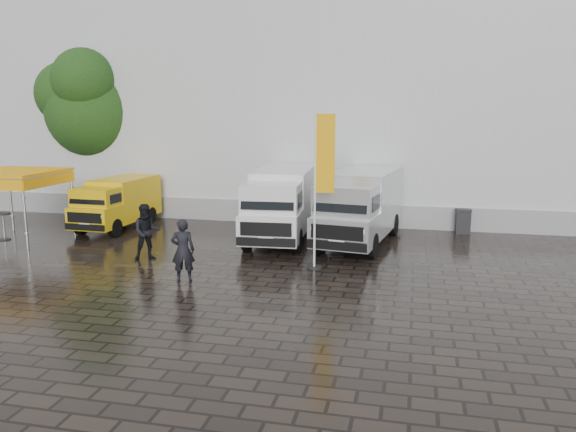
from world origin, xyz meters
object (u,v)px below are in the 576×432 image
object	(u,v)px
canopy_tent	(14,175)
flagpole	(321,180)
van_yellow	(117,204)
van_white	(281,205)
person_tent	(147,232)
cocktail_table	(4,227)
wheelie_bin	(463,221)
van_silver	(360,208)
person_front	(183,250)

from	to	relation	value
canopy_tent	flagpole	size ratio (longest dim) A/B	0.61
van_yellow	flagpole	world-z (taller)	flagpole
van_white	flagpole	size ratio (longest dim) A/B	1.22
flagpole	canopy_tent	bearing A→B (deg)	173.81
person_tent	cocktail_table	bearing A→B (deg)	137.58
van_yellow	wheelie_bin	world-z (taller)	van_yellow
wheelie_bin	flagpole	bearing A→B (deg)	-128.45
van_white	canopy_tent	xyz separation A→B (m)	(-10.18, -2.43, 1.23)
van_yellow	cocktail_table	world-z (taller)	van_yellow
van_white	cocktail_table	bearing A→B (deg)	-170.81
van_silver	van_yellow	bearing A→B (deg)	-174.01
van_yellow	canopy_tent	xyz separation A→B (m)	(-2.73, -2.87, 1.52)
flagpole	cocktail_table	size ratio (longest dim) A/B	4.85
wheelie_bin	person_front	size ratio (longest dim) A/B	0.53
canopy_tent	cocktail_table	xyz separation A→B (m)	(-0.60, -0.08, -2.07)
van_yellow	van_white	xyz separation A→B (m)	(7.45, -0.44, 0.30)
van_silver	canopy_tent	size ratio (longest dim) A/B	2.01
van_silver	flagpole	size ratio (longest dim) A/B	1.23
canopy_tent	person_tent	bearing A→B (deg)	-13.79
van_yellow	person_front	size ratio (longest dim) A/B	2.43
cocktail_table	van_silver	bearing A→B (deg)	10.23
van_white	person_front	distance (m)	6.32
van_yellow	cocktail_table	distance (m)	4.48
cocktail_table	wheelie_bin	bearing A→B (deg)	16.56
van_yellow	van_silver	xyz separation A→B (m)	(10.59, -0.44, 0.30)
van_silver	person_tent	xyz separation A→B (m)	(-6.97, -3.99, -0.42)
van_yellow	person_tent	world-z (taller)	van_yellow
van_white	van_silver	world-z (taller)	van_silver
person_front	van_yellow	bearing A→B (deg)	-66.37
flagpole	wheelie_bin	world-z (taller)	flagpole
van_white	person_front	world-z (taller)	van_white
canopy_tent	flagpole	world-z (taller)	flagpole
wheelie_bin	van_white	bearing A→B (deg)	-159.84
canopy_tent	flagpole	xyz separation A→B (m)	(12.38, -1.34, 0.31)
van_yellow	person_tent	distance (m)	5.72
van_white	wheelie_bin	size ratio (longest dim) A/B	6.17
person_front	canopy_tent	bearing A→B (deg)	-41.40
cocktail_table	person_front	world-z (taller)	person_front
person_tent	flagpole	bearing A→B (deg)	-28.37
van_yellow	van_silver	size ratio (longest dim) A/B	0.73
van_yellow	canopy_tent	distance (m)	4.25
flagpole	cocktail_table	bearing A→B (deg)	174.45
van_white	canopy_tent	world-z (taller)	canopy_tent
cocktail_table	wheelie_bin	size ratio (longest dim) A/B	1.04
van_yellow	cocktail_table	size ratio (longest dim) A/B	4.37
van_silver	wheelie_bin	size ratio (longest dim) A/B	6.21
van_silver	wheelie_bin	xyz separation A→B (m)	(4.06, 2.83, -0.87)
van_yellow	person_tent	size ratio (longest dim) A/B	2.42
wheelie_bin	cocktail_table	bearing A→B (deg)	-164.76
van_silver	person_front	world-z (taller)	van_silver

